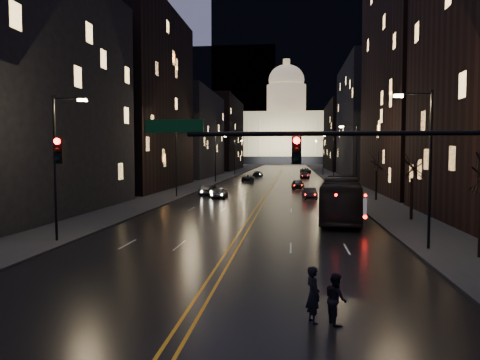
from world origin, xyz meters
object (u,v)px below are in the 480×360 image
(receding_car_a, at_px, (309,194))
(oncoming_car_a, at_px, (219,193))
(oncoming_car_b, at_px, (209,190))
(pedestrian_a, at_px, (313,295))
(pedestrian_b, at_px, (336,299))
(bus, at_px, (341,199))
(traffic_signal, at_px, (364,164))

(receding_car_a, bearing_deg, oncoming_car_a, 176.88)
(oncoming_car_a, height_order, oncoming_car_b, oncoming_car_a)
(pedestrian_a, distance_m, pedestrian_b, 0.73)
(receding_car_a, distance_m, pedestrian_a, 41.56)
(oncoming_car_a, height_order, pedestrian_b, pedestrian_b)
(bus, xyz_separation_m, oncoming_car_a, (-12.81, 17.08, -1.06))
(oncoming_car_a, bearing_deg, receding_car_a, -177.63)
(oncoming_car_a, bearing_deg, bus, 126.33)
(traffic_signal, xyz_separation_m, receding_car_a, (-0.45, 39.54, -4.41))
(oncoming_car_a, distance_m, pedestrian_a, 42.06)
(bus, relative_size, receding_car_a, 3.05)
(pedestrian_a, bearing_deg, oncoming_car_b, -8.38)
(bus, xyz_separation_m, pedestrian_b, (-2.64, -23.91, -0.95))
(traffic_signal, bearing_deg, pedestrian_a, -133.01)
(bus, height_order, oncoming_car_a, bus)
(receding_car_a, bearing_deg, bus, -89.71)
(traffic_signal, distance_m, receding_car_a, 39.79)
(oncoming_car_a, distance_m, oncoming_car_b, 4.35)
(traffic_signal, bearing_deg, bus, 86.08)
(pedestrian_a, bearing_deg, bus, -30.63)
(bus, distance_m, oncoming_car_a, 21.38)
(oncoming_car_b, xyz_separation_m, pedestrian_a, (11.39, -44.88, 0.22))
(traffic_signal, height_order, bus, traffic_signal)
(traffic_signal, bearing_deg, pedestrian_b, -119.74)
(pedestrian_b, bearing_deg, pedestrian_a, 72.81)
(oncoming_car_a, bearing_deg, oncoming_car_b, -63.99)
(bus, distance_m, receding_car_a, 17.77)
(bus, height_order, pedestrian_b, bus)
(traffic_signal, xyz_separation_m, pedestrian_b, (-1.14, -2.00, -4.27))
(bus, bearing_deg, pedestrian_b, -89.98)
(oncoming_car_b, bearing_deg, bus, 132.72)
(receding_car_a, bearing_deg, pedestrian_b, -96.97)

